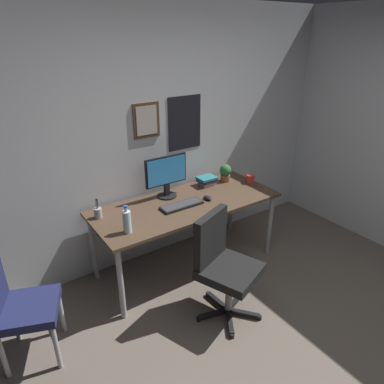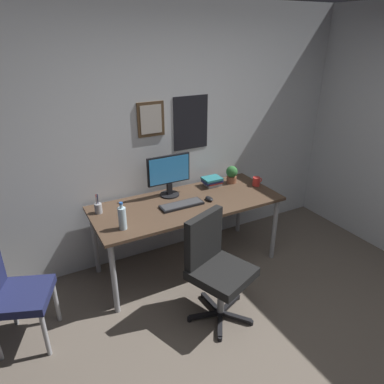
# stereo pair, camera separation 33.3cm
# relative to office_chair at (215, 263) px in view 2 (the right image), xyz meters

# --- Properties ---
(wall_back) EXTENTS (4.40, 0.10, 2.60)m
(wall_back) POSITION_rel_office_chair_xyz_m (0.13, 1.21, 0.77)
(wall_back) COLOR silver
(wall_back) RESTS_ON ground_plane
(desk) EXTENTS (1.89, 0.78, 0.75)m
(desk) POSITION_rel_office_chair_xyz_m (0.13, 0.74, 0.16)
(desk) COLOR #4C3828
(desk) RESTS_ON ground_plane
(office_chair) EXTENTS (0.60, 0.60, 0.95)m
(office_chair) POSITION_rel_office_chair_xyz_m (0.00, 0.00, 0.00)
(office_chair) COLOR black
(office_chair) RESTS_ON ground_plane
(side_chair) EXTENTS (0.54, 0.54, 0.88)m
(side_chair) POSITION_rel_office_chair_xyz_m (-1.53, 0.47, -0.03)
(side_chair) COLOR #1E234C
(side_chair) RESTS_ON ground_plane
(monitor) EXTENTS (0.46, 0.20, 0.43)m
(monitor) POSITION_rel_office_chair_xyz_m (0.04, 0.97, 0.46)
(monitor) COLOR black
(monitor) RESTS_ON desk
(keyboard) EXTENTS (0.43, 0.15, 0.03)m
(keyboard) POSITION_rel_office_chair_xyz_m (0.04, 0.69, 0.24)
(keyboard) COLOR black
(keyboard) RESTS_ON desk
(computer_mouse) EXTENTS (0.06, 0.11, 0.04)m
(computer_mouse) POSITION_rel_office_chair_xyz_m (0.34, 0.67, 0.24)
(computer_mouse) COLOR black
(computer_mouse) RESTS_ON desk
(water_bottle) EXTENTS (0.07, 0.07, 0.25)m
(water_bottle) POSITION_rel_office_chair_xyz_m (-0.60, 0.54, 0.33)
(water_bottle) COLOR silver
(water_bottle) RESTS_ON desk
(coffee_mug_near) EXTENTS (0.12, 0.08, 0.10)m
(coffee_mug_near) POSITION_rel_office_chair_xyz_m (0.99, 0.75, 0.27)
(coffee_mug_near) COLOR red
(coffee_mug_near) RESTS_ON desk
(potted_plant) EXTENTS (0.13, 0.13, 0.20)m
(potted_plant) POSITION_rel_office_chair_xyz_m (0.79, 0.95, 0.33)
(potted_plant) COLOR brown
(potted_plant) RESTS_ON desk
(pen_cup) EXTENTS (0.07, 0.07, 0.20)m
(pen_cup) POSITION_rel_office_chair_xyz_m (-0.71, 0.93, 0.28)
(pen_cup) COLOR #9EA0A5
(pen_cup) RESTS_ON desk
(book_stack_left) EXTENTS (0.21, 0.16, 0.10)m
(book_stack_left) POSITION_rel_office_chair_xyz_m (0.56, 0.97, 0.28)
(book_stack_left) COLOR gray
(book_stack_left) RESTS_ON desk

